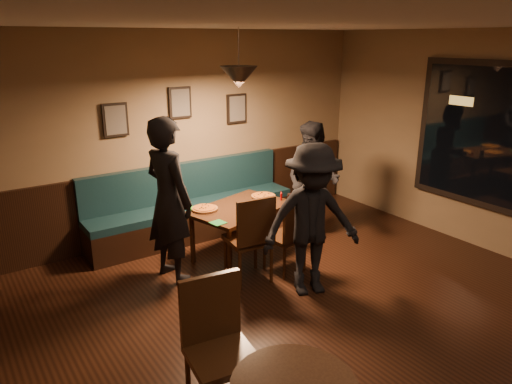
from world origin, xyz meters
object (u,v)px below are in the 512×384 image
Objects in this scene: chair_near_left at (248,237)px; diner_right at (313,181)px; tabasco_bottle at (281,196)px; cafe_chair_far at (222,354)px; chair_near_right at (285,235)px; diner_front at (312,221)px; dining_table at (241,231)px; diner_left at (169,200)px; booth_bench at (193,203)px; soda_glass at (290,199)px.

diner_right reaches higher than chair_near_left.
cafe_chair_far is (-2.17, -2.16, -0.19)m from tabasco_bottle.
diner_front is (-0.08, -0.56, 0.39)m from chair_near_right.
chair_near_right reaches higher than tabasco_bottle.
dining_table is at bearing -117.31° from cafe_chair_far.
diner_right is at bearing 68.04° from diner_front.
diner_left is at bearing 167.64° from dining_table.
dining_table is 1.18× the size of chair_near_left.
booth_bench is 1.68m from diner_right.
chair_near_left reaches higher than tabasco_bottle.
diner_left reaches higher than booth_bench.
booth_bench is at bearing -50.66° from diner_left.
diner_front is at bearing -147.87° from diner_left.
chair_near_left is (-0.07, -1.49, 0.02)m from booth_bench.
cafe_chair_far reaches higher than soda_glass.
diner_front is (-1.04, -1.18, 0.02)m from diner_right.
diner_front is at bearing -115.53° from soda_glass.
cafe_chair_far is at bearing -140.37° from dining_table.
diner_left is at bearing -97.65° from cafe_chair_far.
tabasco_bottle is at bearing -108.54° from diner_right.
cafe_chair_far is at bearing -145.73° from chair_near_right.
tabasco_bottle is (0.78, -0.98, 0.22)m from booth_bench.
chair_near_right is 1.42m from diner_left.
cafe_chair_far is at bearing -137.68° from soda_glass.
tabasco_bottle is (0.58, -0.09, 0.39)m from dining_table.
diner_right is (0.96, 0.62, 0.36)m from chair_near_right.
diner_left is at bearing -129.27° from booth_bench.
diner_left reaches higher than diner_right.
chair_near_left is 1.01m from tabasco_bottle.
tabasco_bottle is (0.45, 1.12, -0.11)m from diner_front.
chair_near_left is 0.80m from diner_front.
dining_table is at bearing 155.44° from soda_glass.
diner_left is at bearing 145.75° from chair_near_right.
chair_near_right is at bearing -87.06° from dining_table.
dining_table is at bearing -98.76° from diner_left.
chair_near_left is 0.94m from soda_glass.
diner_left reaches higher than cafe_chair_far.
diner_right is at bearing -16.54° from dining_table.
dining_table is at bearing -115.34° from diner_right.
dining_table is 0.70m from tabasco_bottle.
diner_right reaches higher than soda_glass.
chair_near_right is 0.60m from soda_glass.
chair_near_left reaches higher than dining_table.
cafe_chair_far is at bearing -121.36° from chair_near_left.
soda_glass is at bearing 38.79° from chair_near_right.
booth_bench is 1.42m from soda_glass.
dining_table is at bearing 115.61° from diner_front.
soda_glass is at bearing 83.93° from diner_front.
cafe_chair_far reaches higher than chair_near_right.
chair_near_left is at bearing -92.69° from booth_bench.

